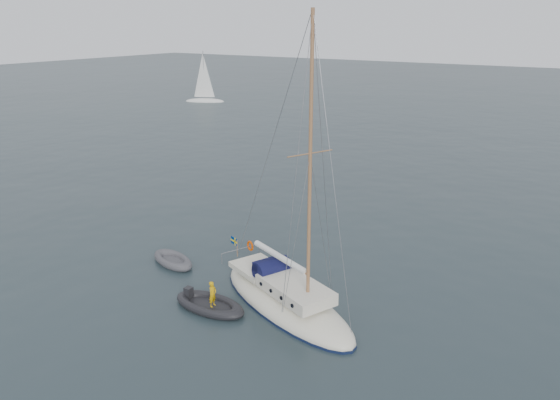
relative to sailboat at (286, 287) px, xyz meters
The scene contains 5 objects.
ground 2.60m from the sailboat, 57.01° to the left, with size 300.00×300.00×0.00m, color black.
sailboat is the anchor object (origin of this frame).
dinghy 7.75m from the sailboat, behind, with size 3.10×1.40×0.44m.
rib 3.61m from the sailboat, 144.96° to the right, with size 3.71×1.69×1.42m.
distant_yacht_a 67.73m from the sailboat, 133.17° to the left, with size 6.38×3.40×8.45m.
Camera 1 is at (10.48, -20.99, 12.56)m, focal length 35.00 mm.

